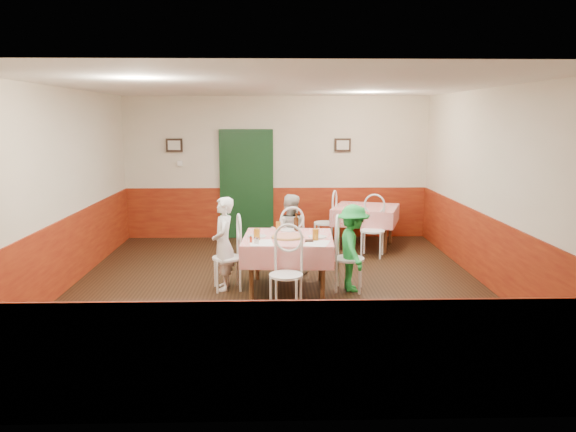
{
  "coord_description": "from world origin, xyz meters",
  "views": [
    {
      "loc": [
        -0.08,
        -7.62,
        2.39
      ],
      "look_at": [
        0.13,
        -0.03,
        1.05
      ],
      "focal_mm": 35.0,
      "sensor_mm": 36.0,
      "label": 1
    }
  ],
  "objects_px": {
    "second_table": "(365,227)",
    "chair_second_a": "(325,223)",
    "beer_bottle": "(296,223)",
    "chair_right": "(349,259)",
    "chair_near": "(286,275)",
    "chair_second_b": "(373,231)",
    "chair_left": "(227,258)",
    "main_table": "(288,264)",
    "chair_far": "(290,245)",
    "pizza": "(288,237)",
    "diner_right": "(353,248)",
    "glass_a": "(257,234)",
    "diner_far": "(290,234)",
    "glass_c": "(278,226)",
    "glass_b": "(315,235)",
    "diner_left": "(223,244)",
    "wallet": "(309,241)"
  },
  "relations": [
    {
      "from": "second_table",
      "to": "chair_second_a",
      "type": "relative_size",
      "value": 1.24
    },
    {
      "from": "second_table",
      "to": "beer_bottle",
      "type": "distance_m",
      "value": 2.68
    },
    {
      "from": "chair_right",
      "to": "chair_second_a",
      "type": "bearing_deg",
      "value": 12.79
    },
    {
      "from": "chair_second_a",
      "to": "beer_bottle",
      "type": "distance_m",
      "value": 2.36
    },
    {
      "from": "chair_near",
      "to": "chair_second_b",
      "type": "distance_m",
      "value": 3.14
    },
    {
      "from": "chair_near",
      "to": "chair_left",
      "type": "bearing_deg",
      "value": 144.29
    },
    {
      "from": "chair_second_a",
      "to": "beer_bottle",
      "type": "xyz_separation_m",
      "value": [
        -0.63,
        -2.24,
        0.43
      ]
    },
    {
      "from": "main_table",
      "to": "chair_second_a",
      "type": "distance_m",
      "value": 2.73
    },
    {
      "from": "chair_far",
      "to": "chair_second_a",
      "type": "distance_m",
      "value": 1.91
    },
    {
      "from": "chair_far",
      "to": "beer_bottle",
      "type": "bearing_deg",
      "value": 88.5
    },
    {
      "from": "chair_near",
      "to": "pizza",
      "type": "xyz_separation_m",
      "value": [
        0.04,
        0.77,
        0.32
      ]
    },
    {
      "from": "chair_far",
      "to": "pizza",
      "type": "height_order",
      "value": "chair_far"
    },
    {
      "from": "beer_bottle",
      "to": "chair_far",
      "type": "bearing_deg",
      "value": 100.0
    },
    {
      "from": "chair_left",
      "to": "chair_far",
      "type": "distance_m",
      "value": 1.2
    },
    {
      "from": "chair_right",
      "to": "chair_near",
      "type": "bearing_deg",
      "value": 142.77
    },
    {
      "from": "chair_second_b",
      "to": "chair_far",
      "type": "bearing_deg",
      "value": -127.13
    },
    {
      "from": "chair_right",
      "to": "diner_right",
      "type": "relative_size",
      "value": 0.74
    },
    {
      "from": "chair_left",
      "to": "glass_a",
      "type": "bearing_deg",
      "value": 47.59
    },
    {
      "from": "beer_bottle",
      "to": "diner_far",
      "type": "bearing_deg",
      "value": 98.74
    },
    {
      "from": "chair_near",
      "to": "glass_c",
      "type": "relative_size",
      "value": 6.92
    },
    {
      "from": "main_table",
      "to": "diner_far",
      "type": "distance_m",
      "value": 0.93
    },
    {
      "from": "chair_far",
      "to": "pizza",
      "type": "xyz_separation_m",
      "value": [
        -0.05,
        -0.93,
        0.32
      ]
    },
    {
      "from": "chair_second_a",
      "to": "diner_far",
      "type": "distance_m",
      "value": 1.87
    },
    {
      "from": "glass_b",
      "to": "diner_left",
      "type": "distance_m",
      "value": 1.31
    },
    {
      "from": "wallet",
      "to": "diner_left",
      "type": "xyz_separation_m",
      "value": [
        -1.17,
        0.37,
        -0.12
      ]
    },
    {
      "from": "diner_far",
      "to": "diner_right",
      "type": "distance_m",
      "value": 1.27
    },
    {
      "from": "second_table",
      "to": "diner_left",
      "type": "height_order",
      "value": "diner_left"
    },
    {
      "from": "second_table",
      "to": "chair_left",
      "type": "relative_size",
      "value": 1.24
    },
    {
      "from": "second_table",
      "to": "diner_right",
      "type": "xyz_separation_m",
      "value": [
        -0.62,
        -2.67,
        0.23
      ]
    },
    {
      "from": "second_table",
      "to": "wallet",
      "type": "distance_m",
      "value": 3.22
    },
    {
      "from": "chair_second_b",
      "to": "pizza",
      "type": "xyz_separation_m",
      "value": [
        -1.52,
        -1.95,
        0.32
      ]
    },
    {
      "from": "chair_second_a",
      "to": "diner_right",
      "type": "height_order",
      "value": "diner_right"
    },
    {
      "from": "chair_right",
      "to": "beer_bottle",
      "type": "xyz_separation_m",
      "value": [
        -0.72,
        0.43,
        0.43
      ]
    },
    {
      "from": "main_table",
      "to": "chair_right",
      "type": "bearing_deg",
      "value": -3.2
    },
    {
      "from": "chair_left",
      "to": "diner_far",
      "type": "distance_m",
      "value": 1.25
    },
    {
      "from": "chair_second_b",
      "to": "diner_far",
      "type": "xyz_separation_m",
      "value": [
        -1.46,
        -0.97,
        0.16
      ]
    },
    {
      "from": "chair_second_a",
      "to": "diner_far",
      "type": "xyz_separation_m",
      "value": [
        -0.71,
        -1.72,
        0.16
      ]
    },
    {
      "from": "pizza",
      "to": "diner_far",
      "type": "distance_m",
      "value": 0.99
    },
    {
      "from": "diner_right",
      "to": "beer_bottle",
      "type": "bearing_deg",
      "value": 57.71
    },
    {
      "from": "chair_second_a",
      "to": "diner_right",
      "type": "relative_size",
      "value": 0.74
    },
    {
      "from": "glass_b",
      "to": "glass_c",
      "type": "distance_m",
      "value": 0.82
    },
    {
      "from": "main_table",
      "to": "second_table",
      "type": "bearing_deg",
      "value": 60.0
    },
    {
      "from": "glass_c",
      "to": "wallet",
      "type": "distance_m",
      "value": 0.84
    },
    {
      "from": "chair_near",
      "to": "diner_right",
      "type": "bearing_deg",
      "value": 52.65
    },
    {
      "from": "chair_far",
      "to": "glass_c",
      "type": "xyz_separation_m",
      "value": [
        -0.18,
        -0.43,
        0.37
      ]
    },
    {
      "from": "chair_near",
      "to": "beer_bottle",
      "type": "bearing_deg",
      "value": 94.34
    },
    {
      "from": "diner_far",
      "to": "main_table",
      "type": "bearing_deg",
      "value": 96.91
    },
    {
      "from": "main_table",
      "to": "chair_near",
      "type": "relative_size",
      "value": 1.36
    },
    {
      "from": "second_table",
      "to": "glass_c",
      "type": "xyz_separation_m",
      "value": [
        -1.64,
        -2.2,
        0.45
      ]
    },
    {
      "from": "diner_left",
      "to": "diner_far",
      "type": "xyz_separation_m",
      "value": [
        0.95,
        0.85,
        -0.04
      ]
    }
  ]
}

